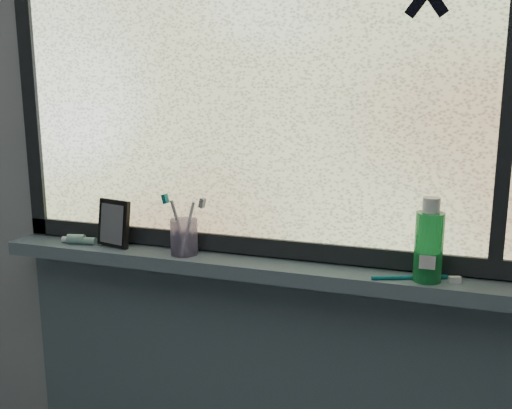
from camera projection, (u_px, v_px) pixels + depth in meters
The scene contains 11 objects.
wall_back at pixel (270, 175), 1.60m from camera, with size 3.00×0.01×2.50m, color #9EA3A8.
windowsill at pixel (262, 268), 1.59m from camera, with size 1.62×0.14×0.04m, color slate.
window_pane at pixel (268, 73), 1.53m from camera, with size 1.50×0.01×1.00m, color silver.
frame_bottom at pixel (267, 246), 1.62m from camera, with size 1.60×0.03×0.05m, color black.
frame_left at pixel (30, 75), 1.77m from camera, with size 0.05×0.03×1.10m, color black.
frame_mullion at pixel (512, 72), 1.33m from camera, with size 0.04×0.03×1.00m, color black.
vanity_mirror at pixel (114, 223), 1.72m from camera, with size 0.11×0.06×0.14m, color black.
toothpaste_tube at pixel (81, 239), 1.75m from camera, with size 0.17×0.03×0.03m, color silver, non-canonical shape.
toothbrush_cup at pixel (184, 237), 1.64m from camera, with size 0.08×0.08×0.10m, color #A192C1.
toothbrush_lying at pixel (409, 276), 1.43m from camera, with size 0.24×0.02×0.02m, color #0C6F73, non-canonical shape.
mouthwash_bottle at pixel (429, 240), 1.40m from camera, with size 0.07×0.07×0.17m, color green.
Camera 1 is at (0.48, -0.21, 1.50)m, focal length 40.00 mm.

